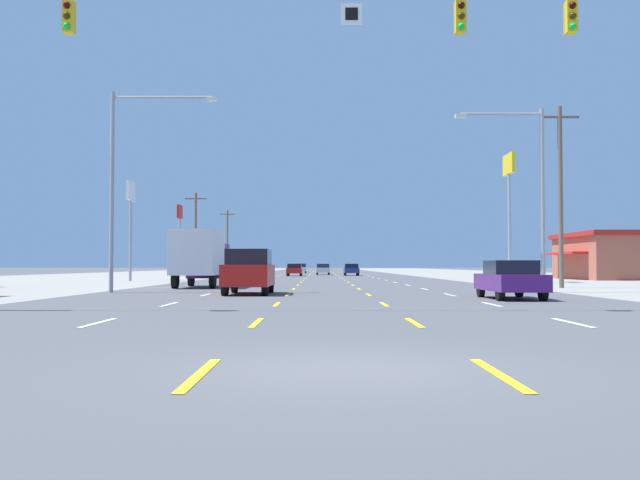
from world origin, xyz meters
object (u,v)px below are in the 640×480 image
sedan_center_turn_farther (322,269)px  streetlight_left_row_0 (123,173)px  pole_sign_left_row_1 (130,206)px  pole_sign_right_row_1 (508,182)px  box_truck_far_left_mid (200,256)px  sedan_inner_right_far (350,269)px  streetlight_right_row_0 (532,184)px  pole_sign_left_row_2 (179,222)px  suv_inner_left_near (248,271)px  sedan_far_right_nearest (509,279)px  sedan_inner_left_midfar (294,270)px  hatchback_inner_left_farthest (300,268)px

sedan_center_turn_farther → streetlight_left_row_0: size_ratio=0.47×
pole_sign_left_row_1 → pole_sign_right_row_1: bearing=-9.0°
box_truck_far_left_mid → sedan_center_turn_farther: (7.31, 54.28, -1.08)m
sedan_inner_right_far → streetlight_right_row_0: streetlight_right_row_0 is taller
box_truck_far_left_mid → sedan_inner_right_far: 48.04m
pole_sign_left_row_1 → streetlight_right_row_0: 35.17m
sedan_inner_right_far → pole_sign_left_row_2: bearing=-158.6°
pole_sign_right_row_1 → box_truck_far_left_mid: bearing=-150.5°
suv_inner_left_near → box_truck_far_left_mid: box_truck_far_left_mid is taller
pole_sign_left_row_2 → streetlight_left_row_0: 47.32m
sedan_far_right_nearest → box_truck_far_left_mid: size_ratio=0.62×
sedan_center_turn_farther → pole_sign_right_row_1: size_ratio=0.47×
suv_inner_left_near → sedan_inner_left_midfar: size_ratio=1.09×
suv_inner_left_near → sedan_inner_right_far: 56.93m
sedan_center_turn_farther → pole_sign_left_row_2: size_ratio=0.56×
pole_sign_left_row_1 → streetlight_right_row_0: (25.37, -24.34, -0.99)m
hatchback_inner_left_farthest → streetlight_right_row_0: bearing=-81.1°
sedan_center_turn_farther → pole_sign_left_row_2: (-16.19, -15.18, 5.39)m
sedan_inner_left_midfar → hatchback_inner_left_farthest: 31.77m
pole_sign_left_row_2 → sedan_inner_left_midfar: bearing=21.7°
pole_sign_right_row_1 → streetlight_right_row_0: size_ratio=1.10×
sedan_inner_left_midfar → streetlight_left_row_0: bearing=-96.8°
sedan_inner_right_far → sedan_inner_left_midfar: bearing=-159.0°
sedan_center_turn_farther → streetlight_left_row_0: (-9.63, -62.04, 4.86)m
sedan_inner_left_midfar → streetlight_right_row_0: bearing=-75.9°
sedan_far_right_nearest → box_truck_far_left_mid: bearing=134.9°
pole_sign_right_row_1 → sedan_center_turn_farther: bearing=107.9°
streetlight_left_row_0 → streetlight_right_row_0: bearing=0.0°
sedan_far_right_nearest → pole_sign_left_row_2: 58.28m
sedan_center_turn_farther → pole_sign_left_row_1: size_ratio=0.56×
pole_sign_right_row_1 → suv_inner_left_near: bearing=-128.6°
hatchback_inner_left_farthest → pole_sign_left_row_1: bearing=-101.7°
sedan_far_right_nearest → streetlight_right_row_0: bearing=66.4°
streetlight_left_row_0 → streetlight_right_row_0: streetlight_left_row_0 is taller
sedan_center_turn_farther → box_truck_far_left_mid: bearing=-97.7°
box_truck_far_left_mid → streetlight_left_row_0: bearing=-106.6°
sedan_inner_left_midfar → sedan_inner_right_far: 7.38m
pole_sign_left_row_2 → pole_sign_right_row_1: 40.43m
pole_sign_left_row_1 → pole_sign_right_row_1: size_ratio=0.85×
sedan_far_right_nearest → suv_inner_left_near: suv_inner_left_near is taller
hatchback_inner_left_farthest → box_truck_far_left_mid: bearing=-92.9°
sedan_inner_right_far → pole_sign_right_row_1: (10.26, -34.90, 6.71)m
streetlight_left_row_0 → box_truck_far_left_mid: bearing=73.4°
suv_inner_left_near → streetlight_right_row_0: 13.91m
streetlight_right_row_0 → pole_sign_left_row_1: bearing=136.2°
streetlight_left_row_0 → streetlight_right_row_0: size_ratio=1.09×
sedan_center_turn_farther → sedan_far_right_nearest: bearing=-84.3°
suv_inner_left_near → sedan_center_turn_farther: size_ratio=1.09×
sedan_inner_left_midfar → sedan_far_right_nearest: bearing=-80.0°
sedan_inner_left_midfar → pole_sign_left_row_1: 30.67m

